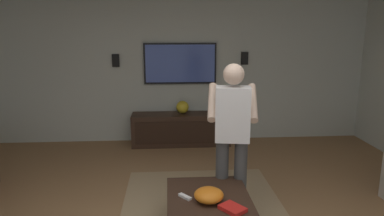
# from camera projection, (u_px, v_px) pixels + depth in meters

# --- Properties ---
(wall_back_tv) EXTENTS (0.10, 6.88, 2.67)m
(wall_back_tv) POSITION_uv_depth(u_px,v_px,m) (179.00, 67.00, 6.21)
(wall_back_tv) COLOR #B2B7AD
(wall_back_tv) RESTS_ON ground
(coffee_table) EXTENTS (1.00, 0.80, 0.40)m
(coffee_table) POSITION_uv_depth(u_px,v_px,m) (209.00, 208.00, 3.37)
(coffee_table) COLOR #332116
(coffee_table) RESTS_ON ground
(media_console) EXTENTS (0.45, 1.70, 0.55)m
(media_console) POSITION_uv_depth(u_px,v_px,m) (181.00, 129.00, 6.11)
(media_console) COLOR #332116
(media_console) RESTS_ON ground
(tv) EXTENTS (0.05, 1.26, 0.71)m
(tv) POSITION_uv_depth(u_px,v_px,m) (180.00, 63.00, 6.10)
(tv) COLOR black
(person_standing) EXTENTS (0.59, 0.60, 1.64)m
(person_standing) POSITION_uv_depth(u_px,v_px,m) (232.00, 130.00, 3.72)
(person_standing) COLOR #3F3F3F
(person_standing) RESTS_ON ground
(bowl) EXTENTS (0.28, 0.28, 0.13)m
(bowl) POSITION_uv_depth(u_px,v_px,m) (209.00, 195.00, 3.27)
(bowl) COLOR orange
(bowl) RESTS_ON coffee_table
(remote_white) EXTENTS (0.14, 0.13, 0.02)m
(remote_white) POSITION_uv_depth(u_px,v_px,m) (185.00, 197.00, 3.35)
(remote_white) COLOR white
(remote_white) RESTS_ON coffee_table
(book) EXTENTS (0.27, 0.26, 0.04)m
(book) POSITION_uv_depth(u_px,v_px,m) (233.00, 209.00, 3.12)
(book) COLOR red
(book) RESTS_ON coffee_table
(vase_round) EXTENTS (0.22, 0.22, 0.22)m
(vase_round) POSITION_uv_depth(u_px,v_px,m) (183.00, 107.00, 6.08)
(vase_round) COLOR gold
(vase_round) RESTS_ON media_console
(wall_speaker_left) EXTENTS (0.06, 0.12, 0.22)m
(wall_speaker_left) POSITION_uv_depth(u_px,v_px,m) (245.00, 58.00, 6.17)
(wall_speaker_left) COLOR black
(wall_speaker_right) EXTENTS (0.06, 0.12, 0.22)m
(wall_speaker_right) POSITION_uv_depth(u_px,v_px,m) (116.00, 60.00, 6.03)
(wall_speaker_right) COLOR black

